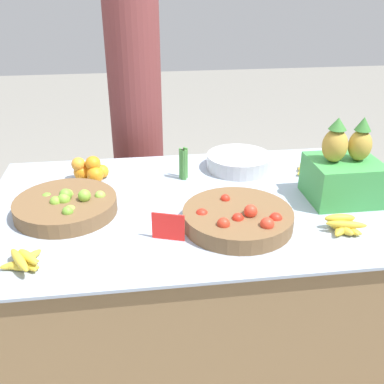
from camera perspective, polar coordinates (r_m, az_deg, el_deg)
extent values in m
plane|color=gray|center=(2.30, 0.00, -15.42)|extent=(12.00, 12.00, 0.00)
cube|color=olive|center=(2.11, 0.00, -9.11)|extent=(1.69, 1.07, 0.62)
cube|color=#99A8BC|center=(1.94, 0.00, -1.48)|extent=(1.76, 1.12, 0.01)
cylinder|color=brown|center=(1.92, -15.73, -1.73)|extent=(0.42, 0.42, 0.06)
sphere|color=#89BC42|center=(1.94, -15.48, -0.32)|extent=(0.05, 0.05, 0.05)
sphere|color=#7AB238|center=(1.83, -18.29, -3.16)|extent=(0.04, 0.04, 0.04)
sphere|color=#7AB238|center=(1.96, -15.65, -1.19)|extent=(0.05, 0.05, 0.05)
sphere|color=#6BA333|center=(1.90, -15.76, -0.36)|extent=(0.05, 0.05, 0.05)
sphere|color=#7AB238|center=(1.87, -13.50, -0.46)|extent=(0.05, 0.05, 0.05)
sphere|color=#7AB238|center=(1.92, -13.56, -1.27)|extent=(0.04, 0.04, 0.04)
sphere|color=#89BC42|center=(1.83, -15.18, -2.39)|extent=(0.05, 0.05, 0.05)
sphere|color=#6BA333|center=(1.90, -15.82, -1.56)|extent=(0.05, 0.05, 0.05)
sphere|color=#7AB238|center=(1.89, -15.95, -0.90)|extent=(0.05, 0.05, 0.05)
sphere|color=#6BA333|center=(1.97, -17.90, -0.86)|extent=(0.06, 0.06, 0.06)
sphere|color=#6BA333|center=(1.80, -15.51, -2.45)|extent=(0.04, 0.04, 0.04)
sphere|color=#89BC42|center=(1.87, -14.51, -2.18)|extent=(0.05, 0.05, 0.05)
sphere|color=#89BC42|center=(1.88, -17.84, -2.83)|extent=(0.04, 0.04, 0.04)
sphere|color=#89BC42|center=(1.90, -11.59, -0.52)|extent=(0.05, 0.05, 0.05)
sphere|color=#7AB238|center=(1.95, -17.78, -1.60)|extent=(0.05, 0.05, 0.05)
sphere|color=#7AB238|center=(1.89, -16.93, -1.21)|extent=(0.05, 0.05, 0.05)
cylinder|color=brown|center=(1.76, 5.81, -3.31)|extent=(0.43, 0.43, 0.06)
sphere|color=red|center=(1.71, 7.46, -2.42)|extent=(0.05, 0.05, 0.05)
sphere|color=red|center=(1.75, 3.05, -3.76)|extent=(0.05, 0.05, 0.05)
sphere|color=red|center=(1.83, 4.25, -0.87)|extent=(0.04, 0.04, 0.04)
sphere|color=red|center=(1.69, 5.82, -3.37)|extent=(0.04, 0.04, 0.04)
sphere|color=red|center=(1.66, 9.52, -4.04)|extent=(0.05, 0.05, 0.05)
sphere|color=red|center=(1.74, 6.30, -3.34)|extent=(0.04, 0.04, 0.04)
sphere|color=red|center=(1.73, 4.45, -4.13)|extent=(0.05, 0.05, 0.05)
sphere|color=red|center=(1.73, 1.25, -2.91)|extent=(0.05, 0.05, 0.05)
sphere|color=red|center=(1.79, 5.64, -3.30)|extent=(0.04, 0.04, 0.04)
sphere|color=red|center=(1.85, 7.96, -1.99)|extent=(0.04, 0.04, 0.04)
sphere|color=red|center=(1.75, 6.82, -3.51)|extent=(0.04, 0.04, 0.04)
sphere|color=red|center=(1.75, 7.83, -3.73)|extent=(0.05, 0.05, 0.05)
sphere|color=red|center=(1.78, 5.08, -2.56)|extent=(0.04, 0.04, 0.04)
sphere|color=red|center=(1.77, 5.88, -3.38)|extent=(0.05, 0.05, 0.05)
sphere|color=red|center=(1.72, 10.58, -3.39)|extent=(0.05, 0.05, 0.05)
sphere|color=red|center=(1.80, 4.74, -2.82)|extent=(0.04, 0.04, 0.04)
sphere|color=red|center=(1.71, 6.10, -3.66)|extent=(0.04, 0.04, 0.04)
sphere|color=red|center=(1.65, 4.01, -4.07)|extent=(0.05, 0.05, 0.05)
sphere|color=red|center=(1.73, 7.48, -2.31)|extent=(0.05, 0.05, 0.05)
sphere|color=red|center=(1.69, 4.54, -4.83)|extent=(0.04, 0.04, 0.04)
sphere|color=orange|center=(2.19, -12.42, 2.49)|extent=(0.08, 0.08, 0.08)
sphere|color=orange|center=(2.20, -13.83, 2.47)|extent=(0.08, 0.08, 0.08)
sphere|color=orange|center=(2.20, -11.37, 2.59)|extent=(0.07, 0.07, 0.07)
sphere|color=orange|center=(2.20, -12.34, 2.71)|extent=(0.08, 0.08, 0.08)
sphere|color=orange|center=(2.20, -12.26, 2.68)|extent=(0.08, 0.08, 0.08)
sphere|color=orange|center=(2.15, -12.18, 2.14)|extent=(0.08, 0.08, 0.08)
sphere|color=orange|center=(2.19, -14.22, 3.43)|extent=(0.07, 0.07, 0.07)
sphere|color=orange|center=(2.16, -12.47, 3.55)|extent=(0.07, 0.07, 0.07)
cylinder|color=#B7B7BF|center=(2.27, 5.97, 3.85)|extent=(0.32, 0.32, 0.08)
cube|color=red|center=(1.66, -3.05, -4.43)|extent=(0.12, 0.05, 0.11)
cube|color=green|center=(2.04, 18.55, 1.47)|extent=(0.29, 0.26, 0.18)
ellipsoid|color=#B28E38|center=(1.96, 17.69, 5.63)|extent=(0.10, 0.10, 0.14)
cone|color=#387A33|center=(1.93, 18.07, 8.28)|extent=(0.07, 0.07, 0.05)
ellipsoid|color=#B28E38|center=(2.01, 20.55, 5.57)|extent=(0.10, 0.10, 0.13)
cone|color=#387A33|center=(1.98, 20.97, 8.10)|extent=(0.07, 0.07, 0.06)
cylinder|color=#428438|center=(2.13, -1.31, 3.48)|extent=(0.01, 0.01, 0.15)
cylinder|color=#4C8E42|center=(2.14, -1.50, 3.67)|extent=(0.01, 0.01, 0.15)
cylinder|color=#428438|center=(2.13, -1.30, 3.51)|extent=(0.01, 0.01, 0.15)
cylinder|color=#4C8E42|center=(2.12, -0.86, 3.43)|extent=(0.01, 0.01, 0.15)
cylinder|color=#428438|center=(2.12, -1.09, 3.44)|extent=(0.01, 0.01, 0.15)
cylinder|color=#428438|center=(2.15, -0.96, 3.81)|extent=(0.01, 0.01, 0.15)
cylinder|color=#4C8E42|center=(2.12, -1.09, 3.43)|extent=(0.01, 0.01, 0.15)
cylinder|color=#4C8E42|center=(2.15, -0.69, 3.71)|extent=(0.01, 0.01, 0.15)
ellipsoid|color=gold|center=(2.29, 14.12, 2.71)|extent=(0.12, 0.11, 0.03)
ellipsoid|color=gold|center=(2.26, 14.30, 2.34)|extent=(0.06, 0.14, 0.03)
ellipsoid|color=gold|center=(2.29, 14.13, 2.80)|extent=(0.04, 0.14, 0.04)
ellipsoid|color=gold|center=(2.27, 14.49, 2.53)|extent=(0.06, 0.16, 0.03)
ellipsoid|color=gold|center=(1.83, 18.74, -4.16)|extent=(0.12, 0.10, 0.03)
ellipsoid|color=gold|center=(1.81, 18.34, -4.34)|extent=(0.09, 0.12, 0.03)
ellipsoid|color=gold|center=(1.83, 18.78, -4.13)|extent=(0.08, 0.15, 0.03)
ellipsoid|color=gold|center=(1.81, 18.68, -4.46)|extent=(0.12, 0.11, 0.03)
ellipsoid|color=gold|center=(1.82, 19.13, -4.47)|extent=(0.10, 0.10, 0.03)
ellipsoid|color=gold|center=(1.80, 19.00, -3.92)|extent=(0.15, 0.07, 0.03)
ellipsoid|color=gold|center=(1.82, 18.26, -3.18)|extent=(0.12, 0.04, 0.03)
ellipsoid|color=gold|center=(1.62, -20.83, -8.83)|extent=(0.13, 0.06, 0.03)
ellipsoid|color=gold|center=(1.64, -20.60, -8.27)|extent=(0.13, 0.14, 0.03)
ellipsoid|color=gold|center=(1.65, -20.19, -8.00)|extent=(0.10, 0.12, 0.03)
ellipsoid|color=gold|center=(1.63, -21.04, -8.55)|extent=(0.13, 0.05, 0.03)
ellipsoid|color=gold|center=(1.61, -20.12, -7.71)|extent=(0.10, 0.11, 0.03)
ellipsoid|color=gold|center=(1.61, -21.09, -8.04)|extent=(0.10, 0.15, 0.03)
cylinder|color=brown|center=(2.73, -7.07, 9.61)|extent=(0.31, 0.31, 1.52)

